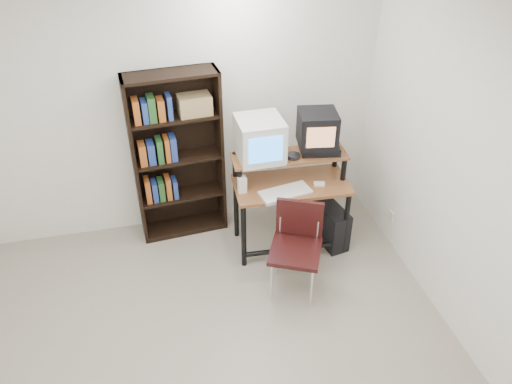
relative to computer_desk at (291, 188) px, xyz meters
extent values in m
cube|color=#A69D8A|center=(-0.99, -1.35, -0.68)|extent=(4.00, 4.00, 0.01)
cube|color=white|center=(-0.99, -1.35, 1.93)|extent=(4.00, 4.00, 0.01)
cube|color=white|center=(-0.99, 0.65, 0.63)|extent=(4.00, 0.01, 2.60)
cube|color=white|center=(1.01, -1.35, 0.63)|extent=(0.01, 4.00, 2.60)
cube|color=brown|center=(0.00, -0.02, 0.05)|extent=(1.10, 0.59, 0.03)
cube|color=brown|center=(0.00, 0.09, 0.30)|extent=(1.09, 0.37, 0.02)
cylinder|color=black|center=(-0.51, -0.22, -0.31)|extent=(0.05, 0.05, 0.72)
cylinder|color=black|center=(0.49, -0.27, -0.31)|extent=(0.05, 0.05, 0.72)
cylinder|color=black|center=(-0.49, 0.23, -0.18)|extent=(0.05, 0.05, 0.98)
cylinder|color=black|center=(0.51, 0.19, -0.18)|extent=(0.05, 0.05, 0.98)
cylinder|color=black|center=(-0.01, -0.25, -0.55)|extent=(1.00, 0.09, 0.05)
cube|color=silver|center=(-0.27, 0.13, 0.49)|extent=(0.42, 0.42, 0.39)
cube|color=#308CFF|center=(-0.27, -0.08, 0.49)|extent=(0.31, 0.02, 0.24)
cube|color=black|center=(0.30, 0.09, 0.34)|extent=(0.40, 0.32, 0.08)
cube|color=black|center=(0.27, 0.11, 0.54)|extent=(0.39, 0.38, 0.32)
cube|color=tan|center=(0.24, -0.06, 0.54)|extent=(0.25, 0.05, 0.20)
cylinder|color=#26262B|center=(0.02, 0.03, 0.32)|extent=(0.13, 0.13, 0.05)
cube|color=silver|center=(-0.10, -0.16, 0.06)|extent=(0.50, 0.29, 0.03)
cube|color=black|center=(0.26, -0.12, 0.05)|extent=(0.24, 0.20, 0.01)
cube|color=white|center=(0.25, -0.10, 0.07)|extent=(0.11, 0.08, 0.03)
cube|color=silver|center=(-0.48, -0.04, 0.13)|extent=(0.08, 0.08, 0.17)
cube|color=black|center=(0.41, -0.08, -0.46)|extent=(0.29, 0.48, 0.42)
cube|color=black|center=(-0.14, -0.65, -0.21)|extent=(0.57, 0.57, 0.04)
cube|color=black|center=(-0.06, -0.48, 0.01)|extent=(0.39, 0.21, 0.35)
cylinder|color=silver|center=(-0.37, -0.74, -0.45)|extent=(0.02, 0.02, 0.44)
cylinder|color=silver|center=(-0.06, -0.88, -0.45)|extent=(0.02, 0.02, 0.44)
cylinder|color=silver|center=(-0.23, -0.42, -0.45)|extent=(0.02, 0.02, 0.44)
cylinder|color=silver|center=(0.09, -0.57, -0.45)|extent=(0.02, 0.02, 0.44)
cube|color=black|center=(-1.41, 0.45, 0.19)|extent=(0.05, 0.29, 1.72)
cube|color=black|center=(-0.59, 0.52, 0.19)|extent=(0.05, 0.29, 1.72)
cube|color=black|center=(-1.01, 0.61, 0.19)|extent=(0.86, 0.09, 1.72)
cube|color=black|center=(-1.00, 0.48, 1.03)|extent=(0.88, 0.36, 0.03)
cube|color=black|center=(-1.00, 0.48, -0.64)|extent=(0.88, 0.36, 0.06)
cube|color=black|center=(-1.00, 0.48, -0.24)|extent=(0.82, 0.33, 0.03)
cube|color=black|center=(-1.00, 0.48, 0.19)|extent=(0.82, 0.33, 0.02)
cube|color=black|center=(-1.00, 0.48, 0.62)|extent=(0.82, 0.33, 0.02)
cube|color=#9C7F4F|center=(-0.80, 0.50, 0.72)|extent=(0.32, 0.23, 0.18)
cube|color=beige|center=(1.00, -0.20, -0.37)|extent=(0.02, 0.08, 0.12)
camera|label=1|loc=(-1.22, -3.74, 2.65)|focal=35.00mm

